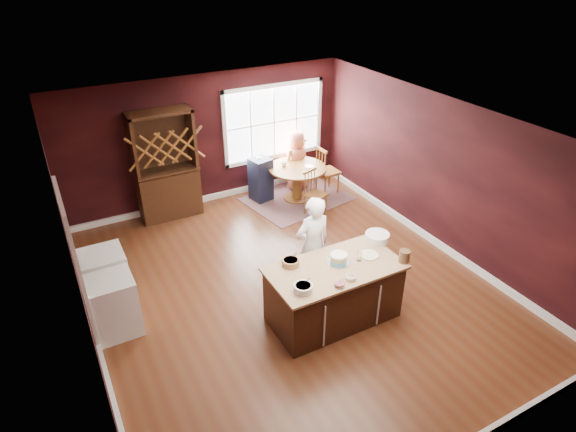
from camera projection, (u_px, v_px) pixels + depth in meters
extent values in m
plane|color=#542D18|center=(289.00, 286.00, 7.84)|extent=(7.00, 7.00, 0.00)
plane|color=white|center=(289.00, 127.00, 6.50)|extent=(7.00, 7.00, 0.00)
plane|color=black|center=(208.00, 140.00, 9.84)|extent=(6.00, 0.00, 6.00)
plane|color=black|center=(468.00, 376.00, 4.49)|extent=(6.00, 0.00, 6.00)
plane|color=black|center=(76.00, 271.00, 5.93)|extent=(0.00, 7.00, 7.00)
plane|color=black|center=(440.00, 174.00, 8.40)|extent=(0.00, 7.00, 7.00)
cube|color=#2F210F|center=(333.00, 295.00, 6.98)|extent=(1.83, 0.92, 0.83)
cube|color=tan|center=(335.00, 268.00, 6.74)|extent=(1.91, 1.00, 0.04)
cylinder|color=brown|center=(297.00, 198.00, 10.50)|extent=(0.58, 0.58, 0.04)
cylinder|color=brown|center=(297.00, 184.00, 10.33)|extent=(0.21, 0.21, 0.67)
cylinder|color=brown|center=(297.00, 168.00, 10.14)|extent=(1.23, 1.23, 0.04)
imported|color=white|center=(312.00, 246.00, 7.36)|extent=(0.61, 0.41, 1.66)
cylinder|color=white|center=(303.00, 288.00, 6.24)|extent=(0.25, 0.25, 0.10)
cylinder|color=olive|center=(291.00, 262.00, 6.75)|extent=(0.25, 0.25, 0.09)
cylinder|color=white|center=(340.00, 285.00, 6.33)|extent=(0.15, 0.15, 0.06)
cylinder|color=beige|center=(350.00, 278.00, 6.47)|extent=(0.15, 0.15, 0.05)
cylinder|color=white|center=(359.00, 256.00, 6.83)|extent=(0.08, 0.08, 0.15)
cylinder|color=#F6F1A0|center=(369.00, 255.00, 6.97)|extent=(0.28, 0.28, 0.02)
cylinder|color=white|center=(377.00, 237.00, 7.29)|extent=(0.37, 0.37, 0.13)
cylinder|color=brown|center=(404.00, 256.00, 6.80)|extent=(0.15, 0.15, 0.18)
cube|color=brown|center=(297.00, 198.00, 10.50)|extent=(2.35, 1.96, 0.01)
imported|color=#C36648|center=(297.00, 161.00, 10.63)|extent=(0.74, 0.57, 1.35)
cylinder|color=beige|center=(309.00, 166.00, 10.14)|extent=(0.20, 0.20, 0.02)
imported|color=white|center=(284.00, 164.00, 10.16)|extent=(0.13, 0.13, 0.09)
cube|color=#361E11|center=(166.00, 166.00, 9.34)|extent=(1.19, 0.50, 2.19)
cube|color=silver|center=(114.00, 305.00, 6.74)|extent=(0.62, 0.60, 0.89)
cube|color=white|center=(106.00, 280.00, 7.22)|extent=(0.64, 0.62, 0.93)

